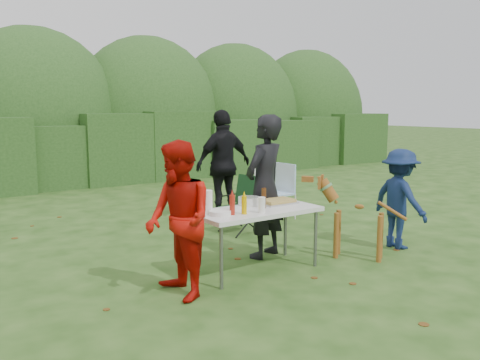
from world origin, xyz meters
TOP-DOWN VIEW (x-y plane):
  - ground at (0.00, 0.00)m, footprint 80.00×80.00m
  - hedge_row at (0.00, 8.00)m, footprint 22.00×1.40m
  - shrub_backdrop at (0.00, 9.60)m, footprint 20.00×2.60m
  - folding_table at (0.16, 0.23)m, footprint 1.50×0.70m
  - person_cook at (0.59, 0.63)m, footprint 0.78×0.64m
  - person_red_jacket at (-0.99, -0.00)m, footprint 0.66×0.82m
  - person_black_puffy at (1.42, 2.83)m, footprint 1.13×0.53m
  - child at (2.34, -0.11)m, footprint 0.60×0.93m
  - dog at (1.52, -0.13)m, footprint 0.97×1.12m
  - camping_chair at (1.06, 1.86)m, footprint 0.64×0.64m
  - lawn_chair at (2.13, 2.30)m, footprint 0.58×0.58m
  - food_tray at (0.57, 0.34)m, footprint 0.45×0.30m
  - focaccia_bread at (0.57, 0.34)m, footprint 0.40×0.26m
  - mustard_bottle at (-0.12, 0.09)m, footprint 0.06×0.06m
  - ketchup_bottle at (-0.25, 0.14)m, footprint 0.06×0.06m
  - beer_bottle at (0.26, 0.22)m, footprint 0.06×0.06m
  - paper_towel_roll at (-0.44, 0.36)m, footprint 0.12×0.12m
  - cup_stack at (0.07, 0.02)m, footprint 0.08×0.08m
  - pasta_bowl at (0.23, 0.48)m, footprint 0.26×0.26m
  - plate_stack at (-0.37, 0.19)m, footprint 0.24×0.24m

SIDE VIEW (x-z plane):
  - ground at x=0.00m, z-range 0.00..0.00m
  - camping_chair at x=1.06m, z-range 0.00..0.88m
  - lawn_chair at x=2.13m, z-range 0.00..0.95m
  - dog at x=1.52m, z-range 0.00..1.02m
  - child at x=2.34m, z-range 0.00..1.36m
  - folding_table at x=0.16m, z-range 0.32..1.06m
  - food_tray at x=0.57m, z-range 0.74..0.76m
  - plate_stack at x=-0.37m, z-range 0.74..0.79m
  - focaccia_bread at x=0.57m, z-range 0.76..0.80m
  - pasta_bowl at x=0.23m, z-range 0.74..0.84m
  - person_red_jacket at x=-0.99m, z-range 0.00..1.60m
  - cup_stack at x=0.07m, z-range 0.74..0.92m
  - mustard_bottle at x=-0.12m, z-range 0.74..0.94m
  - hedge_row at x=0.00m, z-range 0.00..1.70m
  - ketchup_bottle at x=-0.25m, z-range 0.74..0.96m
  - beer_bottle at x=0.26m, z-range 0.74..0.98m
  - paper_towel_roll at x=-0.44m, z-range 0.74..1.00m
  - person_cook at x=0.59m, z-range 0.00..1.83m
  - person_black_puffy at x=1.42m, z-range 0.00..1.88m
  - shrub_backdrop at x=0.00m, z-range 0.00..3.20m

